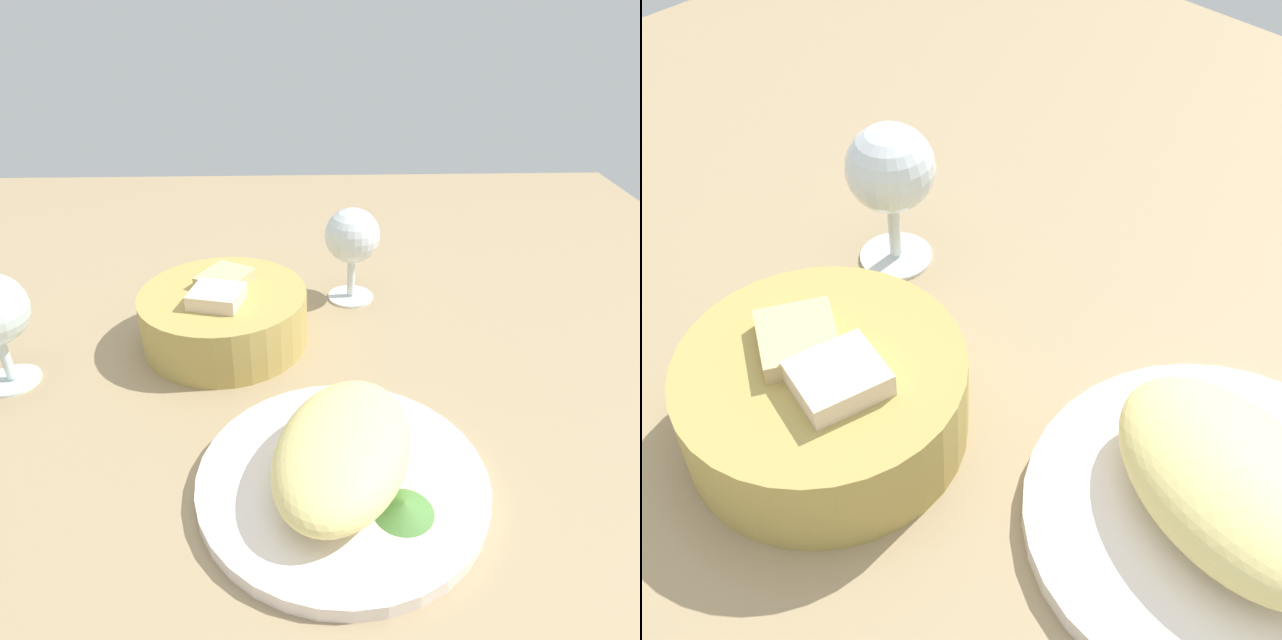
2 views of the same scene
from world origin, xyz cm
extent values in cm
cube|color=#9B8460|center=(0.00, 0.00, -1.00)|extent=(140.00, 140.00, 2.00)
cylinder|color=white|center=(-16.46, -9.77, 0.70)|extent=(24.44, 24.44, 1.40)
ellipsoid|color=#ECDA83|center=(-16.46, -9.77, 4.19)|extent=(19.95, 15.63, 5.58)
cylinder|color=tan|center=(6.59, 2.36, 3.21)|extent=(18.95, 18.95, 6.41)
cube|color=tan|center=(8.74, 2.23, 5.04)|extent=(7.23, 7.02, 5.51)
cube|color=beige|center=(4.22, 2.64, 5.37)|extent=(5.97, 6.37, 5.40)
cylinder|color=silver|center=(16.61, -12.99, 0.30)|extent=(5.94, 5.94, 0.60)
cylinder|color=silver|center=(16.61, -12.99, 2.99)|extent=(1.00, 1.00, 4.79)
sphere|color=silver|center=(16.61, -12.99, 8.88)|extent=(6.98, 6.98, 6.98)
camera|label=1|loc=(-51.92, -6.82, 37.96)|focal=33.10mm
camera|label=2|loc=(-26.55, 23.19, 47.67)|focal=49.95mm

